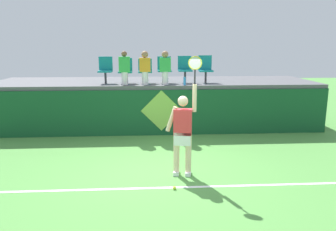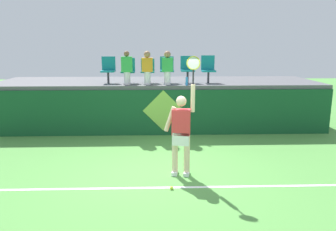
% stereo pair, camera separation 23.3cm
% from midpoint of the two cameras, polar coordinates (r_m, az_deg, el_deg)
% --- Properties ---
extents(ground_plane, '(40.00, 40.00, 0.00)m').
position_cam_midpoint_polar(ground_plane, '(7.36, -2.22, -10.09)').
color(ground_plane, '#519342').
extents(court_back_wall, '(10.86, 0.20, 1.43)m').
position_cam_midpoint_polar(court_back_wall, '(10.27, -2.72, 0.55)').
color(court_back_wall, '#144C28').
rests_on(court_back_wall, ground_plane).
extents(spectator_platform, '(10.86, 2.91, 0.12)m').
position_cam_midpoint_polar(spectator_platform, '(11.54, -2.87, 5.73)').
color(spectator_platform, '#56565B').
rests_on(spectator_platform, court_back_wall).
extents(court_baseline_stripe, '(9.77, 0.08, 0.01)m').
position_cam_midpoint_polar(court_baseline_stripe, '(6.71, -2.07, -12.36)').
color(court_baseline_stripe, white).
rests_on(court_baseline_stripe, ground_plane).
extents(tennis_player, '(0.75, 0.32, 2.56)m').
position_cam_midpoint_polar(tennis_player, '(7.03, 1.64, -2.68)').
color(tennis_player, white).
rests_on(tennis_player, ground_plane).
extents(tennis_ball, '(0.07, 0.07, 0.07)m').
position_cam_midpoint_polar(tennis_ball, '(6.63, 0.10, -12.39)').
color(tennis_ball, '#D1E533').
rests_on(tennis_ball, ground_plane).
extents(water_bottle, '(0.07, 0.07, 0.25)m').
position_cam_midpoint_polar(water_bottle, '(10.24, 2.23, 5.95)').
color(water_bottle, '#338CE5').
rests_on(water_bottle, spectator_platform).
extents(stadium_chair_0, '(0.44, 0.42, 0.85)m').
position_cam_midpoint_polar(stadium_chair_0, '(10.93, -11.35, 7.93)').
color(stadium_chair_0, '#38383D').
rests_on(stadium_chair_0, spectator_platform).
extents(stadium_chair_1, '(0.44, 0.42, 0.81)m').
position_cam_midpoint_polar(stadium_chair_1, '(10.86, -7.99, 7.87)').
color(stadium_chair_1, '#38383D').
rests_on(stadium_chair_1, spectator_platform).
extents(stadium_chair_2, '(0.44, 0.42, 0.78)m').
position_cam_midpoint_polar(stadium_chair_2, '(10.83, -4.60, 7.90)').
color(stadium_chair_2, '#38383D').
rests_on(stadium_chair_2, spectator_platform).
extents(stadium_chair_3, '(0.44, 0.42, 0.85)m').
position_cam_midpoint_polar(stadium_chair_3, '(10.84, -1.26, 8.15)').
color(stadium_chair_3, '#38383D').
rests_on(stadium_chair_3, spectator_platform).
extents(stadium_chair_4, '(0.44, 0.42, 0.87)m').
position_cam_midpoint_polar(stadium_chair_4, '(10.89, 2.31, 8.21)').
color(stadium_chair_4, '#38383D').
rests_on(stadium_chair_4, spectator_platform).
extents(stadium_chair_5, '(0.44, 0.42, 0.88)m').
position_cam_midpoint_polar(stadium_chair_5, '(10.98, 5.87, 8.18)').
color(stadium_chair_5, '#38383D').
rests_on(stadium_chair_5, spectator_platform).
extents(spectator_0, '(0.34, 0.20, 1.04)m').
position_cam_midpoint_polar(spectator_0, '(10.46, -8.16, 8.20)').
color(spectator_0, white).
rests_on(spectator_0, spectator_platform).
extents(spectator_1, '(0.34, 0.21, 1.04)m').
position_cam_midpoint_polar(spectator_1, '(10.38, -1.15, 8.37)').
color(spectator_1, white).
rests_on(spectator_1, spectator_platform).
extents(spectator_2, '(0.34, 0.21, 1.04)m').
position_cam_midpoint_polar(spectator_2, '(10.37, -4.65, 8.33)').
color(spectator_2, white).
rests_on(spectator_2, spectator_platform).
extents(wall_signage_mount, '(1.27, 0.01, 1.42)m').
position_cam_midpoint_polar(wall_signage_mount, '(10.34, -1.77, -3.42)').
color(wall_signage_mount, '#144C28').
rests_on(wall_signage_mount, ground_plane).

